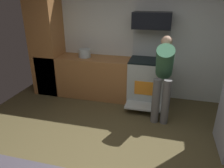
{
  "coord_description": "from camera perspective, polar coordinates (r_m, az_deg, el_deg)",
  "views": [
    {
      "loc": [
        0.71,
        -2.25,
        2.15
      ],
      "look_at": [
        0.05,
        0.3,
        1.05
      ],
      "focal_mm": 33.99,
      "sensor_mm": 36.0,
      "label": 1
    }
  ],
  "objects": [
    {
      "name": "lower_cabinet_run",
      "position": [
        4.84,
        -5.94,
        1.98
      ],
      "size": [
        2.4,
        0.6,
        0.9
      ],
      "primitive_type": "cube",
      "color": "#A46B3A",
      "rests_on": "ground"
    },
    {
      "name": "oven_range",
      "position": [
        4.54,
        9.51,
        1.2
      ],
      "size": [
        0.76,
        0.99,
        1.55
      ],
      "color": "#B6C1BE",
      "rests_on": "ground"
    },
    {
      "name": "person_cook",
      "position": [
        3.81,
        13.69,
        2.69
      ],
      "size": [
        0.31,
        0.65,
        1.5
      ],
      "color": "slate",
      "rests_on": "ground"
    },
    {
      "name": "wall_back",
      "position": [
        4.72,
        5.73,
        12.21
      ],
      "size": [
        5.2,
        0.12,
        2.6
      ],
      "primitive_type": "cube",
      "color": "silver",
      "rests_on": "ground"
    },
    {
      "name": "microwave",
      "position": [
        4.34,
        10.68,
        16.47
      ],
      "size": [
        0.74,
        0.38,
        0.31
      ],
      "primitive_type": "cube",
      "color": "black",
      "rests_on": "oven_range"
    },
    {
      "name": "cabinet_column",
      "position": [
        5.09,
        -16.98,
        9.24
      ],
      "size": [
        0.6,
        0.6,
        2.1
      ],
      "primitive_type": "cube",
      "color": "#A46B3A",
      "rests_on": "ground"
    },
    {
      "name": "ground_plane",
      "position": [
        3.2,
        -2.4,
        -19.8
      ],
      "size": [
        5.2,
        4.8,
        0.02
      ],
      "primitive_type": "cube",
      "color": "brown"
    },
    {
      "name": "stock_pot",
      "position": [
        4.71,
        -7.4,
        8.23
      ],
      "size": [
        0.26,
        0.26,
        0.18
      ],
      "primitive_type": "cylinder",
      "color": "#B1C3C5",
      "rests_on": "lower_cabinet_run"
    }
  ]
}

